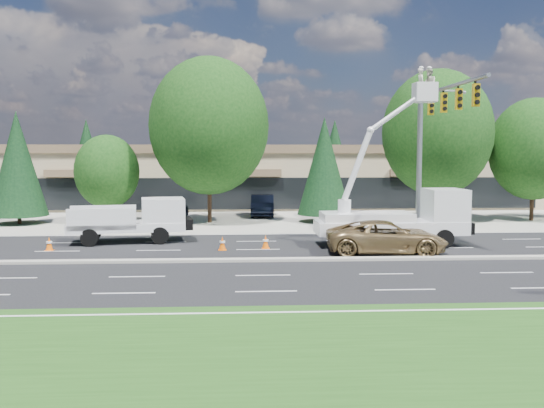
{
  "coord_description": "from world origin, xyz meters",
  "views": [
    {
      "loc": [
        -0.94,
        -27.1,
        4.97
      ],
      "look_at": [
        0.66,
        2.26,
        2.4
      ],
      "focal_mm": 40.0,
      "sensor_mm": 36.0,
      "label": 1
    }
  ],
  "objects": [
    {
      "name": "tree_back_d",
      "position": [
        22.0,
        42.0,
        5.06
      ],
      "size": [
        4.79,
        4.79,
        9.44
      ],
      "color": "#332114",
      "rests_on": "ground"
    },
    {
      "name": "concrete_apron",
      "position": [
        0.0,
        20.0,
        0.01
      ],
      "size": [
        140.0,
        22.0,
        0.01
      ],
      "primitive_type": "cube",
      "color": "gray",
      "rests_on": "ground"
    },
    {
      "name": "tree_back_a",
      "position": [
        -18.0,
        42.0,
        4.58
      ],
      "size": [
        4.33,
        4.33,
        8.54
      ],
      "color": "#332114",
      "rests_on": "ground"
    },
    {
      "name": "tree_front_d",
      "position": [
        -3.0,
        15.0,
        6.69
      ],
      "size": [
        8.24,
        8.24,
        11.43
      ],
      "color": "#332114",
      "rests_on": "ground"
    },
    {
      "name": "minivan",
      "position": [
        6.18,
        1.64,
        0.81
      ],
      "size": [
        5.99,
        3.11,
        1.61
      ],
      "primitive_type": "imported",
      "rotation": [
        0.0,
        0.0,
        1.5
      ],
      "color": "olive",
      "rests_on": "ground"
    },
    {
      "name": "tree_back_b",
      "position": [
        -4.0,
        42.0,
        5.69
      ],
      "size": [
        5.38,
        5.38,
        10.61
      ],
      "color": "#332114",
      "rests_on": "ground"
    },
    {
      "name": "tree_front_f",
      "position": [
        13.0,
        15.0,
        6.27
      ],
      "size": [
        7.72,
        7.72,
        10.71
      ],
      "color": "#332114",
      "rests_on": "ground"
    },
    {
      "name": "parked_car_west",
      "position": [
        -5.89,
        16.75,
        0.66
      ],
      "size": [
        2.59,
        4.16,
        1.32
      ],
      "primitive_type": "imported",
      "rotation": [
        0.0,
        0.0,
        -0.29
      ],
      "color": "black",
      "rests_on": "ground"
    },
    {
      "name": "strip_mall",
      "position": [
        0.0,
        29.97,
        2.83
      ],
      "size": [
        50.4,
        15.4,
        5.5
      ],
      "color": "tan",
      "rests_on": "ground"
    },
    {
      "name": "road_median",
      "position": [
        0.0,
        0.0,
        0.06
      ],
      "size": [
        120.0,
        0.55,
        0.12
      ],
      "primitive_type": "cube",
      "color": "gray",
      "rests_on": "ground"
    },
    {
      "name": "traffic_cone_b",
      "position": [
        -1.8,
        3.15,
        0.34
      ],
      "size": [
        0.4,
        0.4,
        0.7
      ],
      "color": "#FD6508",
      "rests_on": "ground"
    },
    {
      "name": "tree_back_c",
      "position": [
        10.0,
        42.0,
        4.58
      ],
      "size": [
        4.33,
        4.33,
        8.54
      ],
      "color": "#332114",
      "rests_on": "ground"
    },
    {
      "name": "tree_front_g",
      "position": [
        20.0,
        15.0,
        5.12
      ],
      "size": [
        6.31,
        6.31,
        8.75
      ],
      "color": "#332114",
      "rests_on": "ground"
    },
    {
      "name": "traffic_cone_a",
      "position": [
        -10.47,
        3.49,
        0.34
      ],
      "size": [
        0.4,
        0.4,
        0.7
      ],
      "color": "#FD6508",
      "rests_on": "ground"
    },
    {
      "name": "grass_verge",
      "position": [
        0.0,
        -13.0,
        0.01
      ],
      "size": [
        140.0,
        10.0,
        0.01
      ],
      "primitive_type": "cube",
      "color": "#1D4714",
      "rests_on": "ground"
    },
    {
      "name": "tree_front_b",
      "position": [
        -16.0,
        15.0,
        4.12
      ],
      "size": [
        3.9,
        3.9,
        7.68
      ],
      "color": "#332114",
      "rests_on": "ground"
    },
    {
      "name": "traffic_cone_c",
      "position": [
        0.4,
        3.54,
        0.34
      ],
      "size": [
        0.4,
        0.4,
        0.7
      ],
      "color": "#FD6508",
      "rests_on": "ground"
    },
    {
      "name": "tree_front_c",
      "position": [
        -10.0,
        15.0,
        3.57
      ],
      "size": [
        4.4,
        4.4,
        6.11
      ],
      "color": "#332114",
      "rests_on": "ground"
    },
    {
      "name": "signal_mast",
      "position": [
        10.03,
        7.04,
        6.06
      ],
      "size": [
        2.76,
        10.16,
        9.0
      ],
      "color": "gray",
      "rests_on": "ground"
    },
    {
      "name": "bucket_truck",
      "position": [
        7.65,
        4.21,
        1.95
      ],
      "size": [
        7.86,
        2.63,
        9.36
      ],
      "rotation": [
        0.0,
        0.0,
        0.01
      ],
      "color": "white",
      "rests_on": "ground"
    },
    {
      "name": "utility_pickup",
      "position": [
        -6.63,
        6.11,
        0.98
      ],
      "size": [
        6.51,
        3.26,
        2.39
      ],
      "rotation": [
        0.0,
        0.0,
        0.16
      ],
      "color": "white",
      "rests_on": "ground"
    },
    {
      "name": "tree_front_e",
      "position": [
        5.0,
        15.0,
        3.94
      ],
      "size": [
        3.73,
        3.73,
        7.35
      ],
      "color": "#332114",
      "rests_on": "ground"
    },
    {
      "name": "ground",
      "position": [
        0.0,
        0.0,
        0.0
      ],
      "size": [
        140.0,
        140.0,
        0.0
      ],
      "primitive_type": "plane",
      "color": "black",
      "rests_on": "ground"
    },
    {
      "name": "traffic_cone_d",
      "position": [
        7.67,
        3.75,
        0.34
      ],
      "size": [
        0.4,
        0.4,
        0.7
      ],
      "color": "#FD6508",
      "rests_on": "ground"
    },
    {
      "name": "parked_car_east",
      "position": [
        0.83,
        19.14,
        0.81
      ],
      "size": [
        1.91,
        4.99,
        1.62
      ],
      "primitive_type": "imported",
      "rotation": [
        0.0,
        0.0,
        -0.04
      ],
      "color": "black",
      "rests_on": "ground"
    }
  ]
}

